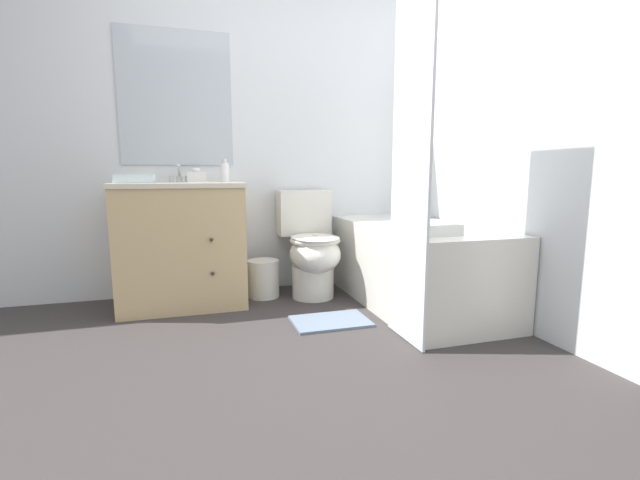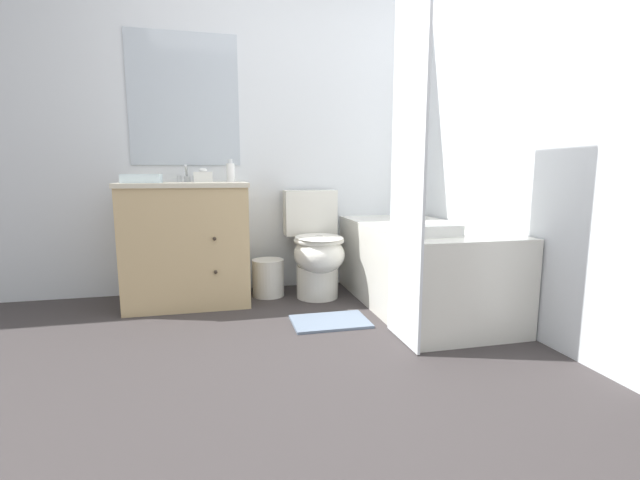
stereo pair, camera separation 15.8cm
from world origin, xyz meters
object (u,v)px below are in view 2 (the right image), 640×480
object	(u,v)px
sink_faucet	(187,177)
bathtub	(418,266)
toilet	(316,248)
bath_towel_folded	(432,230)
hand_towel_folded	(142,178)
soap_dispenser	(231,172)
wastebasket	(268,278)
bath_mat	(330,321)
vanity_cabinet	(188,242)
tissue_box	(203,177)

from	to	relation	value
sink_faucet	bathtub	bearing A→B (deg)	-22.82
toilet	bath_towel_folded	bearing A→B (deg)	-61.82
toilet	sink_faucet	bearing A→B (deg)	164.94
hand_towel_folded	bathtub	bearing A→B (deg)	-11.07
toilet	soap_dispenser	xyz separation A→B (m)	(-0.59, 0.14, 0.55)
toilet	wastebasket	distance (m)	0.42
sink_faucet	bath_mat	distance (m)	1.47
wastebasket	hand_towel_folded	world-z (taller)	hand_towel_folded
vanity_cabinet	bathtub	world-z (taller)	vanity_cabinet
sink_faucet	bath_mat	xyz separation A→B (m)	(0.85, -0.83, -0.86)
soap_dispenser	bath_mat	world-z (taller)	soap_dispenser
bath_mat	sink_faucet	bearing A→B (deg)	135.55
toilet	bathtub	size ratio (longest dim) A/B	0.53
wastebasket	hand_towel_folded	distance (m)	1.10
sink_faucet	tissue_box	size ratio (longest dim) A/B	1.12
hand_towel_folded	tissue_box	bearing A→B (deg)	30.16
bath_towel_folded	bath_mat	xyz separation A→B (m)	(-0.51, 0.27, -0.58)
vanity_cabinet	bathtub	size ratio (longest dim) A/B	0.58
wastebasket	vanity_cabinet	bearing A→B (deg)	-177.86
wastebasket	tissue_box	size ratio (longest dim) A/B	2.15
vanity_cabinet	tissue_box	bearing A→B (deg)	43.05
vanity_cabinet	soap_dispenser	size ratio (longest dim) A/B	5.23
bathtub	tissue_box	xyz separation A→B (m)	(-1.40, 0.56, 0.59)
vanity_cabinet	hand_towel_folded	world-z (taller)	hand_towel_folded
wastebasket	bath_towel_folded	size ratio (longest dim) A/B	0.95
bathtub	bath_mat	distance (m)	0.75
vanity_cabinet	bath_towel_folded	world-z (taller)	vanity_cabinet
tissue_box	hand_towel_folded	size ratio (longest dim) A/B	0.54
bathtub	tissue_box	distance (m)	1.62
toilet	hand_towel_folded	distance (m)	1.26
vanity_cabinet	bath_towel_folded	size ratio (longest dim) A/B	2.91
hand_towel_folded	bath_mat	bearing A→B (deg)	-26.11
bathtub	bath_towel_folded	world-z (taller)	bath_towel_folded
soap_dispenser	bath_towel_folded	world-z (taller)	soap_dispenser
sink_faucet	bathtub	world-z (taller)	sink_faucet
vanity_cabinet	tissue_box	world-z (taller)	tissue_box
hand_towel_folded	bath_towel_folded	xyz separation A→B (m)	(1.62, -0.81, -0.28)
bath_towel_folded	sink_faucet	bearing A→B (deg)	140.95
vanity_cabinet	toilet	xyz separation A→B (m)	(0.90, -0.06, -0.07)
wastebasket	bath_mat	world-z (taller)	wastebasket
tissue_box	bath_towel_folded	size ratio (longest dim) A/B	0.44
bathtub	soap_dispenser	bearing A→B (deg)	156.14
soap_dispenser	bath_towel_folded	xyz separation A→B (m)	(1.05, -1.00, -0.32)
vanity_cabinet	toilet	distance (m)	0.90
toilet	bathtub	world-z (taller)	toilet
sink_faucet	bath_mat	bearing A→B (deg)	-44.45
wastebasket	bath_mat	xyz separation A→B (m)	(0.30, -0.67, -0.13)
vanity_cabinet	toilet	world-z (taller)	vanity_cabinet
toilet	bath_towel_folded	xyz separation A→B (m)	(0.46, -0.86, 0.23)
toilet	wastebasket	world-z (taller)	toilet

